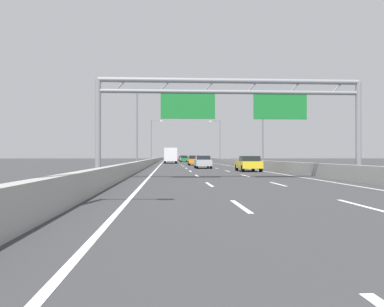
{
  "coord_description": "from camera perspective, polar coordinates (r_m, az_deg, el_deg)",
  "views": [
    {
      "loc": [
        -3.92,
        0.8,
        1.49
      ],
      "look_at": [
        0.93,
        82.92,
        1.96
      ],
      "focal_mm": 37.64,
      "sensor_mm": 36.0,
      "label": 1
    }
  ],
  "objects": [
    {
      "name": "lane_dash_right_3",
      "position": [
        30.28,
        7.52,
        -3.13
      ],
      "size": [
        0.16,
        3.0,
        0.01
      ],
      "primitive_type": "cube",
      "color": "white",
      "rests_on": "ground_plane"
    },
    {
      "name": "lane_dash_right_9",
      "position": [
        83.91,
        0.53,
        -1.34
      ],
      "size": [
        0.16,
        3.0,
        0.01
      ],
      "primitive_type": "cube",
      "color": "white",
      "rests_on": "ground_plane"
    },
    {
      "name": "barrier_left",
      "position": [
        109.25,
        -4.94,
        -0.86
      ],
      "size": [
        0.45,
        220.0,
        0.95
      ],
      "color": "#9E9E99",
      "rests_on": "ground_plane"
    },
    {
      "name": "lane_dash_left_13",
      "position": [
        119.73,
        -2.36,
        -1.04
      ],
      "size": [
        0.16,
        3.0,
        0.01
      ],
      "primitive_type": "cube",
      "color": "white",
      "rests_on": "ground_plane"
    },
    {
      "name": "lane_dash_left_15",
      "position": [
        137.73,
        -2.5,
        -0.94
      ],
      "size": [
        0.16,
        3.0,
        0.01
      ],
      "primitive_type": "cube",
      "color": "white",
      "rests_on": "ground_plane"
    },
    {
      "name": "lane_dash_left_9",
      "position": [
        83.74,
        -1.93,
        -1.34
      ],
      "size": [
        0.16,
        3.0,
        0.01
      ],
      "primitive_type": "cube",
      "color": "white",
      "rests_on": "ground_plane"
    },
    {
      "name": "lane_dash_right_14",
      "position": [
        128.84,
        -0.83,
        -0.99
      ],
      "size": [
        0.16,
        3.0,
        0.01
      ],
      "primitive_type": "cube",
      "color": "white",
      "rests_on": "ground_plane"
    },
    {
      "name": "white_car",
      "position": [
        104.96,
        -1.23,
        -0.7
      ],
      "size": [
        1.79,
        4.26,
        1.57
      ],
      "color": "silver",
      "rests_on": "ground_plane"
    },
    {
      "name": "lane_dash_right_16",
      "position": [
        146.82,
        -1.14,
        -0.91
      ],
      "size": [
        0.16,
        3.0,
        0.01
      ],
      "primitive_type": "cube",
      "color": "white",
      "rests_on": "ground_plane"
    },
    {
      "name": "lane_dash_right_13",
      "position": [
        119.85,
        -0.64,
        -1.04
      ],
      "size": [
        0.16,
        3.0,
        0.01
      ],
      "primitive_type": "cube",
      "color": "white",
      "rests_on": "ground_plane"
    },
    {
      "name": "lane_dash_left_6",
      "position": [
        56.76,
        -1.24,
        -1.82
      ],
      "size": [
        0.16,
        3.0,
        0.01
      ],
      "primitive_type": "cube",
      "color": "white",
      "rests_on": "ground_plane"
    },
    {
      "name": "barrier_right",
      "position": [
        109.74,
        2.28,
        -0.86
      ],
      "size": [
        0.45,
        220.0,
        0.95
      ],
      "color": "#9E9E99",
      "rests_on": "ground_plane"
    },
    {
      "name": "lane_dash_left_8",
      "position": [
        74.75,
        -1.75,
        -1.46
      ],
      "size": [
        0.16,
        3.0,
        0.01
      ],
      "primitive_type": "cube",
      "color": "white",
      "rests_on": "ground_plane"
    },
    {
      "name": "lane_dash_left_12",
      "position": [
        110.73,
        -2.28,
        -1.09
      ],
      "size": [
        0.16,
        3.0,
        0.01
      ],
      "primitive_type": "cube",
      "color": "white",
      "rests_on": "ground_plane"
    },
    {
      "name": "lane_dash_left_5",
      "position": [
        47.77,
        -0.83,
        -2.1
      ],
      "size": [
        0.16,
        3.0,
        0.01
      ],
      "primitive_type": "cube",
      "color": "white",
      "rests_on": "ground_plane"
    },
    {
      "name": "lane_dash_left_16",
      "position": [
        146.72,
        -2.55,
        -0.91
      ],
      "size": [
        0.16,
        3.0,
        0.01
      ],
      "primitive_type": "cube",
      "color": "white",
      "rests_on": "ground_plane"
    },
    {
      "name": "streetlamp_right_mid",
      "position": [
        50.28,
        9.75,
        4.14
      ],
      "size": [
        2.58,
        0.28,
        9.5
      ],
      "color": "slate",
      "rests_on": "ground_plane"
    },
    {
      "name": "lane_dash_left_2",
      "position": [
        20.86,
        2.47,
        -4.4
      ],
      "size": [
        0.16,
        3.0,
        0.01
      ],
      "primitive_type": "cube",
      "color": "white",
      "rests_on": "ground_plane"
    },
    {
      "name": "lane_dash_left_1",
      "position": [
        11.98,
        6.89,
        -7.42
      ],
      "size": [
        0.16,
        3.0,
        0.01
      ],
      "primitive_type": "cube",
      "color": "white",
      "rests_on": "ground_plane"
    },
    {
      "name": "yellow_car",
      "position": [
        38.76,
        8.01,
        -1.41
      ],
      "size": [
        1.89,
        4.41,
        1.47
      ],
      "color": "yellow",
      "rests_on": "ground_plane"
    },
    {
      "name": "lane_dash_left_3",
      "position": [
        29.81,
        0.7,
        -3.17
      ],
      "size": [
        0.16,
        3.0,
        0.01
      ],
      "primitive_type": "cube",
      "color": "white",
      "rests_on": "ground_plane"
    },
    {
      "name": "streetlamp_left_far",
      "position": [
        89.97,
        -5.64,
        2.17
      ],
      "size": [
        2.58,
        0.28,
        9.5
      ],
      "color": "slate",
      "rests_on": "ground_plane"
    },
    {
      "name": "lane_dash_right_11",
      "position": [
        101.87,
        -0.16,
        -1.16
      ],
      "size": [
        0.16,
        3.0,
        0.01
      ],
      "primitive_type": "cube",
      "color": "white",
      "rests_on": "ground_plane"
    },
    {
      "name": "ground_plane",
      "position": [
        99.29,
        -1.11,
        -1.19
      ],
      "size": [
        260.0,
        260.0,
        0.0
      ],
      "primitive_type": "plane",
      "color": "#38383A"
    },
    {
      "name": "edge_line_right",
      "position": [
        87.69,
        2.63,
        -1.29
      ],
      "size": [
        0.16,
        176.0,
        0.01
      ],
      "primitive_type": "cube",
      "color": "white",
      "rests_on": "ground_plane"
    },
    {
      "name": "green_car",
      "position": [
        95.53,
        -1.09,
        -0.77
      ],
      "size": [
        1.73,
        4.3,
        1.46
      ],
      "color": "#1E7A38",
      "rests_on": "ground_plane"
    },
    {
      "name": "silver_car",
      "position": [
        47.56,
        1.54,
        -1.19
      ],
      "size": [
        1.8,
        4.5,
        1.5
      ],
      "color": "#A8ADB2",
      "rests_on": "ground_plane"
    },
    {
      "name": "lane_dash_right_2",
      "position": [
        21.53,
        12.07,
        -4.26
      ],
      "size": [
        0.16,
        3.0,
        0.01
      ],
      "primitive_type": "cube",
      "color": "white",
      "rests_on": "ground_plane"
    },
    {
      "name": "red_car",
      "position": [
        121.41,
        -1.46,
        -0.68
      ],
      "size": [
        1.86,
        4.65,
        1.46
      ],
      "color": "red",
      "rests_on": "ground_plane"
    },
    {
      "name": "orange_car",
      "position": [
        63.29,
        0.3,
        -0.98
      ],
      "size": [
        1.86,
        4.42,
        1.53
      ],
      "color": "orange",
      "rests_on": "ground_plane"
    },
    {
      "name": "sign_gantry",
      "position": [
        25.6,
        5.62,
        7.19
      ],
      "size": [
        16.86,
        0.36,
        6.36
      ],
      "color": "gray",
      "rests_on": "ground_plane"
    },
    {
      "name": "lane_dash_right_12",
      "position": [
        110.86,
        -0.42,
        -1.09
      ],
      "size": [
        0.16,
        3.0,
        0.01
      ],
      "primitive_type": "cube",
      "color": "white",
      "rests_on": "ground_plane"
    },
    {
      "name": "lane_dash_right_10",
      "position": [
        92.89,
        0.15,
        -1.24
      ],
      "size": [
        0.16,
        3.0,
        0.01
      ],
      "primitive_type": "cube",
      "color": "white",
      "rests_on": "ground_plane"
    },
    {
      "name": "box_truck",
      "position": [
        79.35,
        -3.06,
        -0.2
      ],
      "size": [
        2.46,
        8.51,
        3.02
      ],
      "color": "#B21E19",
      "rests_on": "ground_plane"
    },
    {
      "name": "black_car",
      "position": [
        96.84,
        1.04,
        -0.78
      ],
      "size": [
        1.72,
        4.28,
        1.41
      ],
      "color": "black",
      "rests_on": "ground_plane"
    },
    {
      "name": "lane_dash_left_4",
      "position": [
        38.79,
        -0.24,
        -2.52
      ],
      "size": [
        0.16,
        3.0,
        0.01
      ],
      "primitive_type": "cube",
      "color": "white",
      "rests_on": "ground_plane"
    },
    {
      "name": "lane_dash_right_15",
      "position": [
        137.83,
        -1.0,
        -0.94
      ],
      "size": [
        0.16,
        3.0,
        0.01
      ],
      "primitive_type": "cube",
      "color": "white",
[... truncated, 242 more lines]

